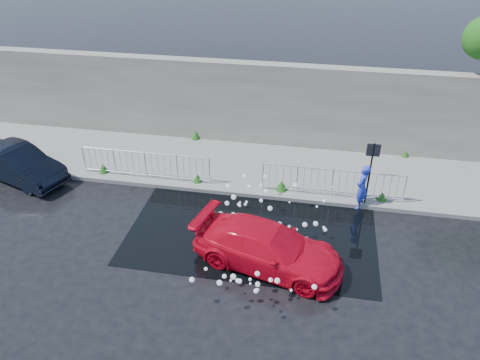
% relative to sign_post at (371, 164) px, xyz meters
% --- Properties ---
extents(ground, '(90.00, 90.00, 0.00)m').
position_rel_sign_post_xyz_m(ground, '(-4.20, -3.10, -1.72)').
color(ground, black).
rests_on(ground, ground).
extents(pavement, '(30.00, 4.00, 0.15)m').
position_rel_sign_post_xyz_m(pavement, '(-4.20, 1.90, -1.65)').
color(pavement, gray).
rests_on(pavement, ground).
extents(curb, '(30.00, 0.25, 0.16)m').
position_rel_sign_post_xyz_m(curb, '(-4.20, -0.10, -1.64)').
color(curb, gray).
rests_on(curb, ground).
extents(retaining_wall, '(30.00, 0.60, 3.50)m').
position_rel_sign_post_xyz_m(retaining_wall, '(-4.20, 4.10, 0.18)').
color(retaining_wall, '#6A6359').
rests_on(retaining_wall, pavement).
extents(puddle, '(8.00, 5.00, 0.01)m').
position_rel_sign_post_xyz_m(puddle, '(-3.70, -2.10, -1.72)').
color(puddle, black).
rests_on(puddle, ground).
extents(sign_post, '(0.45, 0.06, 2.50)m').
position_rel_sign_post_xyz_m(sign_post, '(0.00, 0.00, 0.00)').
color(sign_post, black).
rests_on(sign_post, ground).
extents(railing_left, '(5.05, 0.05, 1.10)m').
position_rel_sign_post_xyz_m(railing_left, '(-8.20, 0.25, -0.99)').
color(railing_left, silver).
rests_on(railing_left, pavement).
extents(railing_right, '(5.05, 0.05, 1.10)m').
position_rel_sign_post_xyz_m(railing_right, '(-1.20, 0.25, -0.99)').
color(railing_right, silver).
rests_on(railing_right, pavement).
extents(weeds, '(12.17, 3.93, 0.40)m').
position_rel_sign_post_xyz_m(weeds, '(-4.67, 1.34, -1.40)').
color(weeds, '#124515').
rests_on(weeds, pavement).
extents(water_spray, '(3.64, 5.78, 1.16)m').
position_rel_sign_post_xyz_m(water_spray, '(-3.41, -2.86, -1.03)').
color(water_spray, white).
rests_on(water_spray, ground).
extents(red_car, '(4.82, 2.90, 1.31)m').
position_rel_sign_post_xyz_m(red_car, '(-2.99, -3.67, -1.07)').
color(red_car, red).
rests_on(red_car, ground).
extents(dark_car, '(4.28, 2.66, 1.33)m').
position_rel_sign_post_xyz_m(dark_car, '(-13.06, -0.50, -1.06)').
color(dark_car, black).
rests_on(dark_car, ground).
extents(person, '(0.58, 0.71, 1.68)m').
position_rel_sign_post_xyz_m(person, '(-0.19, -0.10, -0.88)').
color(person, blue).
rests_on(person, ground).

